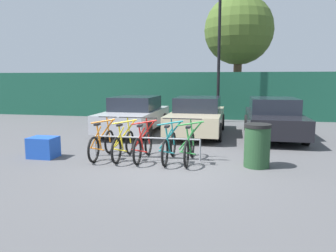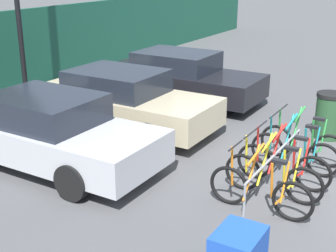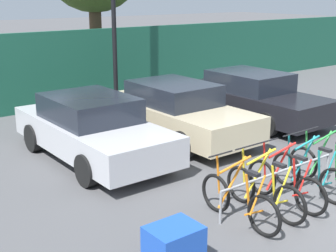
% 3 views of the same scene
% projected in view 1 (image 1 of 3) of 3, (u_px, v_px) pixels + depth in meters
% --- Properties ---
extents(ground_plane, '(120.00, 120.00, 0.00)m').
position_uv_depth(ground_plane, '(169.00, 167.00, 7.81)').
color(ground_plane, '#4C4C4F').
extents(hoarding_wall, '(36.00, 0.16, 2.41)m').
position_uv_depth(hoarding_wall, '(205.00, 96.00, 16.85)').
color(hoarding_wall, '#19513D').
rests_on(hoarding_wall, ground).
extents(bike_rack, '(2.88, 0.04, 0.57)m').
position_uv_depth(bike_rack, '(146.00, 141.00, 8.54)').
color(bike_rack, gray).
rests_on(bike_rack, ground).
extents(bicycle_orange, '(0.68, 1.71, 1.05)m').
position_uv_depth(bicycle_orange, '(102.00, 144.00, 8.64)').
color(bicycle_orange, black).
rests_on(bicycle_orange, ground).
extents(bicycle_yellow, '(0.68, 1.71, 1.05)m').
position_uv_depth(bicycle_yellow, '(123.00, 145.00, 8.53)').
color(bicycle_yellow, black).
rests_on(bicycle_yellow, ground).
extents(bicycle_red, '(0.68, 1.71, 1.05)m').
position_uv_depth(bicycle_red, '(143.00, 145.00, 8.42)').
color(bicycle_red, black).
rests_on(bicycle_red, ground).
extents(bicycle_teal, '(0.68, 1.71, 1.05)m').
position_uv_depth(bicycle_teal, '(169.00, 146.00, 8.29)').
color(bicycle_teal, black).
rests_on(bicycle_teal, ground).
extents(bicycle_green, '(0.68, 1.71, 1.05)m').
position_uv_depth(bicycle_green, '(189.00, 147.00, 8.18)').
color(bicycle_green, black).
rests_on(bicycle_green, ground).
extents(car_silver, '(1.91, 4.45, 1.40)m').
position_uv_depth(car_silver, '(135.00, 115.00, 12.64)').
color(car_silver, '#B7B7BC').
rests_on(car_silver, ground).
extents(car_beige, '(1.91, 4.53, 1.40)m').
position_uv_depth(car_beige, '(198.00, 116.00, 12.27)').
color(car_beige, '#C1B28E').
rests_on(car_beige, ground).
extents(car_black, '(1.91, 4.59, 1.40)m').
position_uv_depth(car_black, '(273.00, 118.00, 11.72)').
color(car_black, black).
rests_on(car_black, ground).
extents(lamp_post, '(0.24, 0.44, 7.25)m').
position_uv_depth(lamp_post, '(219.00, 38.00, 15.34)').
color(lamp_post, black).
rests_on(lamp_post, ground).
extents(trash_bin, '(0.63, 0.63, 1.03)m').
position_uv_depth(trash_bin, '(257.00, 145.00, 7.73)').
color(trash_bin, '#234728').
rests_on(trash_bin, ground).
extents(cargo_crate, '(0.70, 0.56, 0.55)m').
position_uv_depth(cargo_crate, '(43.00, 147.00, 8.68)').
color(cargo_crate, blue).
rests_on(cargo_crate, ground).
extents(tree_behind_hoarding, '(3.74, 3.74, 6.57)m').
position_uv_depth(tree_behind_hoarding, '(239.00, 31.00, 17.78)').
color(tree_behind_hoarding, brown).
rests_on(tree_behind_hoarding, ground).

